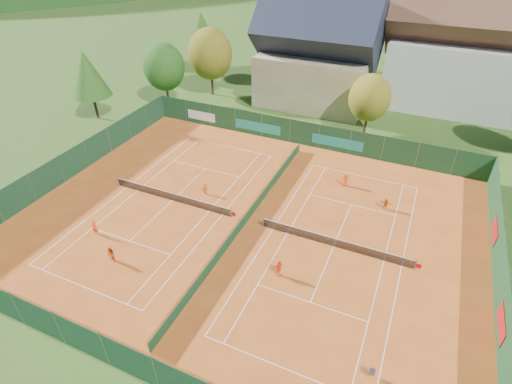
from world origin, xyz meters
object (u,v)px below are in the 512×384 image
object	(u,v)px
chalet	(318,55)
player_left_near	(95,227)
ball_hopper	(372,372)
player_left_far	(205,189)
player_right_far_a	(345,180)
player_right_near	(279,268)
player_right_far_b	(386,204)
player_left_mid	(111,255)
hotel_block_a	(469,54)

from	to	relation	value
chalet	player_left_near	xyz separation A→B (m)	(-8.24, -36.81, -5.90)
ball_hopper	player_left_far	size ratio (longest dim) A/B	0.67
chalet	player_left_near	bearing A→B (deg)	-102.62
ball_hopper	player_right_far_a	bearing A→B (deg)	108.00
chalet	player_left_far	world-z (taller)	chalet
player_right_near	player_right_far_b	xyz separation A→B (m)	(6.06, 11.92, -0.17)
ball_hopper	player_left_near	bearing A→B (deg)	171.82
ball_hopper	player_left_mid	distance (m)	20.73
chalet	player_right_far_b	bearing A→B (deg)	-58.61
ball_hopper	player_right_near	size ratio (longest dim) A/B	0.52
chalet	hotel_block_a	world-z (taller)	hotel_block_a
player_right_far_a	player_left_mid	bearing A→B (deg)	36.77
chalet	hotel_block_a	size ratio (longest dim) A/B	0.75
player_left_near	player_left_mid	xyz separation A→B (m)	(3.56, -2.10, 0.00)
player_right_far_b	player_right_near	bearing A→B (deg)	64.38
player_left_mid	player_left_far	world-z (taller)	player_left_mid
player_right_near	player_right_far_a	xyz separation A→B (m)	(1.67, 14.23, -0.05)
ball_hopper	player_right_far_b	world-z (taller)	player_right_far_b
chalet	player_left_far	bearing A→B (deg)	-95.39
hotel_block_a	player_right_near	bearing A→B (deg)	-105.11
chalet	player_right_far_b	distance (m)	27.58
player_left_far	player_right_near	xyz separation A→B (m)	(10.57, -7.23, 0.17)
player_left_far	player_left_mid	bearing A→B (deg)	68.40
player_left_far	player_right_far_b	size ratio (longest dim) A/B	1.00
hotel_block_a	chalet	bearing A→B (deg)	-162.47
player_left_mid	player_right_far_a	size ratio (longest dim) A/B	1.02
hotel_block_a	ball_hopper	distance (m)	46.89
player_left_mid	chalet	bearing A→B (deg)	108.31
hotel_block_a	player_right_far_a	xyz separation A→B (m)	(-9.37, -26.66, -6.67)
player_left_mid	player_right_far_b	bearing A→B (deg)	65.62
hotel_block_a	player_right_far_b	size ratio (longest dim) A/B	18.12
hotel_block_a	ball_hopper	xyz separation A→B (m)	(-2.99, -46.29, -6.83)
player_right_far_a	chalet	bearing A→B (deg)	-80.14
player_right_far_a	player_right_far_b	world-z (taller)	player_right_far_a
chalet	player_right_near	size ratio (longest dim) A/B	10.58
player_left_far	player_right_near	world-z (taller)	player_right_near
player_left_mid	player_right_near	xyz separation A→B (m)	(12.64, 4.02, 0.04)
player_right_near	player_right_far_a	bearing A→B (deg)	35.93
ball_hopper	player_left_mid	size ratio (longest dim) A/B	0.55
player_left_near	player_left_mid	bearing A→B (deg)	-44.73
ball_hopper	player_right_far_a	size ratio (longest dim) A/B	0.56
player_left_near	player_right_far_b	world-z (taller)	player_left_near
hotel_block_a	player_left_mid	size ratio (longest dim) A/B	14.81
player_right_far_a	player_right_far_b	distance (m)	4.96
player_left_mid	player_left_far	bearing A→B (deg)	104.76
player_left_far	player_right_far_b	distance (m)	17.28
hotel_block_a	player_right_near	distance (m)	42.87
player_left_far	player_right_far_a	world-z (taller)	player_right_far_a
player_right_far_b	player_left_near	bearing A→B (deg)	33.19
player_left_mid	player_left_near	bearing A→B (deg)	174.64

